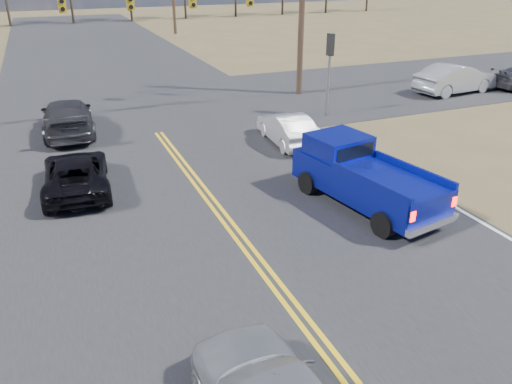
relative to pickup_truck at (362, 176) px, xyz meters
name	(u,v)px	position (x,y,z in m)	size (l,w,h in m)	color
ground	(310,330)	(-4.25, -4.59, -0.94)	(160.00, 160.00, 0.00)	brown
road_main	(182,164)	(-4.25, 5.41, -0.94)	(14.00, 120.00, 0.02)	#28282B
road_cross	(141,111)	(-4.25, 13.41, -0.94)	(120.00, 12.00, 0.02)	#28282B
signal_gantry	(142,5)	(-3.75, 13.19, 4.13)	(19.60, 4.83, 10.00)	#473323
utility_poles	(134,2)	(-4.25, 12.41, 4.29)	(19.60, 58.32, 10.00)	#473323
pickup_truck	(362,176)	(0.00, 0.00, 0.00)	(2.75, 5.39, 1.93)	black
black_suv	(76,174)	(-8.04, 4.46, -0.33)	(2.01, 4.36, 1.21)	black
white_car_queue	(287,128)	(0.41, 6.06, -0.30)	(1.36, 3.89, 1.28)	silver
dgrey_car_queue	(68,117)	(-7.85, 10.91, -0.19)	(2.10, 5.16, 1.50)	#2E2E32
cross_car_east_near	(455,79)	(13.06, 10.16, -0.11)	(5.01, 1.75, 1.65)	#A6AAAE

